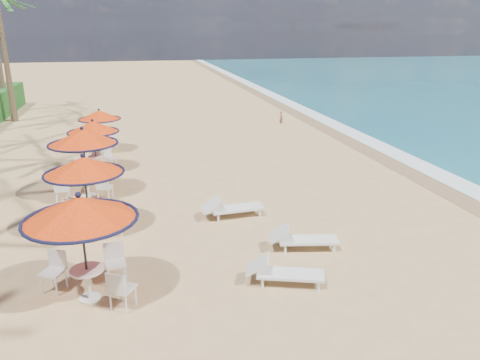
{
  "coord_description": "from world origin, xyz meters",
  "views": [
    {
      "loc": [
        -3.33,
        -10.58,
        6.09
      ],
      "look_at": [
        -0.03,
        3.89,
        1.2
      ],
      "focal_mm": 35.0,
      "sensor_mm": 36.0,
      "label": 1
    }
  ],
  "objects_px": {
    "station_0": "(83,221)",
    "station_1": "(83,175)",
    "station_4": "(100,120)",
    "lounger_near": "(282,272)",
    "lounger_far": "(231,207)",
    "lounger_mid": "(301,238)",
    "station_3": "(93,133)",
    "station_2": "(83,144)"
  },
  "relations": [
    {
      "from": "station_0",
      "to": "station_1",
      "type": "distance_m",
      "value": 3.93
    },
    {
      "from": "station_4",
      "to": "lounger_far",
      "type": "xyz_separation_m",
      "value": [
        4.62,
        -9.97,
        -1.27
      ]
    },
    {
      "from": "station_3",
      "to": "station_4",
      "type": "xyz_separation_m",
      "value": [
        0.11,
        3.42,
        -0.08
      ]
    },
    {
      "from": "station_1",
      "to": "lounger_far",
      "type": "xyz_separation_m",
      "value": [
        4.55,
        0.16,
        -1.49
      ]
    },
    {
      "from": "station_0",
      "to": "station_1",
      "type": "bearing_deg",
      "value": 94.81
    },
    {
      "from": "station_0",
      "to": "station_3",
      "type": "relative_size",
      "value": 1.15
    },
    {
      "from": "station_0",
      "to": "lounger_far",
      "type": "bearing_deg",
      "value": 43.99
    },
    {
      "from": "lounger_mid",
      "to": "lounger_far",
      "type": "distance_m",
      "value": 3.14
    },
    {
      "from": "station_1",
      "to": "lounger_near",
      "type": "distance_m",
      "value": 6.71
    },
    {
      "from": "lounger_near",
      "to": "lounger_mid",
      "type": "distance_m",
      "value": 2.02
    },
    {
      "from": "station_4",
      "to": "lounger_far",
      "type": "distance_m",
      "value": 11.06
    },
    {
      "from": "station_1",
      "to": "station_4",
      "type": "height_order",
      "value": "station_1"
    },
    {
      "from": "station_0",
      "to": "station_1",
      "type": "height_order",
      "value": "station_0"
    },
    {
      "from": "station_0",
      "to": "lounger_far",
      "type": "height_order",
      "value": "station_0"
    },
    {
      "from": "lounger_mid",
      "to": "station_3",
      "type": "bearing_deg",
      "value": 134.56
    },
    {
      "from": "station_1",
      "to": "station_3",
      "type": "relative_size",
      "value": 1.08
    },
    {
      "from": "station_2",
      "to": "station_4",
      "type": "xyz_separation_m",
      "value": [
        0.22,
        6.75,
        -0.4
      ]
    },
    {
      "from": "station_2",
      "to": "lounger_mid",
      "type": "distance_m",
      "value": 8.87
    },
    {
      "from": "station_0",
      "to": "station_3",
      "type": "distance_m",
      "value": 10.64
    },
    {
      "from": "station_1",
      "to": "lounger_near",
      "type": "relative_size",
      "value": 1.24
    },
    {
      "from": "lounger_far",
      "to": "lounger_mid",
      "type": "bearing_deg",
      "value": -66.59
    },
    {
      "from": "station_1",
      "to": "station_2",
      "type": "distance_m",
      "value": 3.39
    },
    {
      "from": "lounger_near",
      "to": "lounger_far",
      "type": "distance_m",
      "value": 4.48
    },
    {
      "from": "station_4",
      "to": "lounger_mid",
      "type": "bearing_deg",
      "value": -64.45
    },
    {
      "from": "station_0",
      "to": "station_4",
      "type": "relative_size",
      "value": 1.21
    },
    {
      "from": "station_0",
      "to": "station_3",
      "type": "bearing_deg",
      "value": 92.72
    },
    {
      "from": "station_2",
      "to": "station_3",
      "type": "height_order",
      "value": "station_2"
    },
    {
      "from": "station_3",
      "to": "lounger_mid",
      "type": "bearing_deg",
      "value": -56.38
    },
    {
      "from": "station_3",
      "to": "lounger_near",
      "type": "height_order",
      "value": "station_3"
    },
    {
      "from": "lounger_mid",
      "to": "lounger_far",
      "type": "height_order",
      "value": "lounger_far"
    },
    {
      "from": "station_2",
      "to": "lounger_mid",
      "type": "height_order",
      "value": "station_2"
    },
    {
      "from": "station_4",
      "to": "station_3",
      "type": "bearing_deg",
      "value": -91.79
    },
    {
      "from": "lounger_mid",
      "to": "station_4",
      "type": "bearing_deg",
      "value": 126.49
    },
    {
      "from": "station_0",
      "to": "lounger_mid",
      "type": "distance_m",
      "value": 6.06
    },
    {
      "from": "station_4",
      "to": "lounger_far",
      "type": "bearing_deg",
      "value": -65.16
    },
    {
      "from": "station_4",
      "to": "lounger_mid",
      "type": "relative_size",
      "value": 1.08
    },
    {
      "from": "station_2",
      "to": "station_3",
      "type": "relative_size",
      "value": 1.14
    },
    {
      "from": "station_0",
      "to": "lounger_far",
      "type": "distance_m",
      "value": 6.08
    },
    {
      "from": "lounger_far",
      "to": "station_3",
      "type": "bearing_deg",
      "value": 121.18
    },
    {
      "from": "station_0",
      "to": "station_3",
      "type": "height_order",
      "value": "station_0"
    },
    {
      "from": "lounger_near",
      "to": "station_4",
      "type": "bearing_deg",
      "value": 127.99
    },
    {
      "from": "lounger_mid",
      "to": "station_1",
      "type": "bearing_deg",
      "value": 167.47
    }
  ]
}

